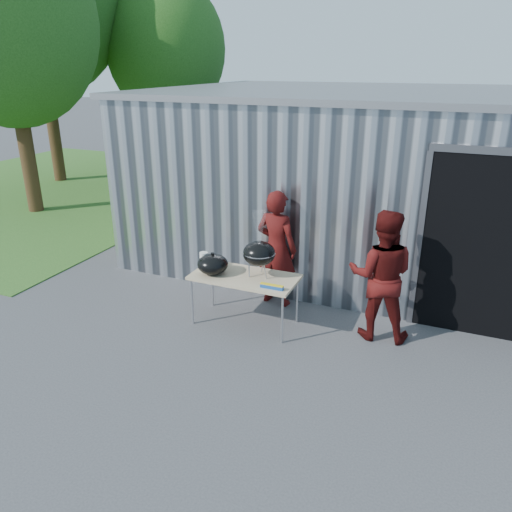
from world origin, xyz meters
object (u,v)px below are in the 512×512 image
at_px(folding_table, 245,278).
at_px(person_bystander, 381,275).
at_px(kettle_grill, 259,248).
at_px(person_cook, 276,248).

xyz_separation_m(folding_table, person_bystander, (1.83, 0.39, 0.20)).
height_order(kettle_grill, person_cook, person_cook).
bearing_deg(kettle_grill, person_cook, 91.50).
bearing_deg(person_bystander, folding_table, 4.94).
bearing_deg(person_bystander, kettle_grill, 3.80).
height_order(folding_table, kettle_grill, kettle_grill).
bearing_deg(person_bystander, person_cook, -21.41).
xyz_separation_m(person_cook, person_bystander, (1.66, -0.42, -0.00)).
xyz_separation_m(kettle_grill, person_bystander, (1.64, 0.32, -0.26)).
distance_m(kettle_grill, person_cook, 0.78).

